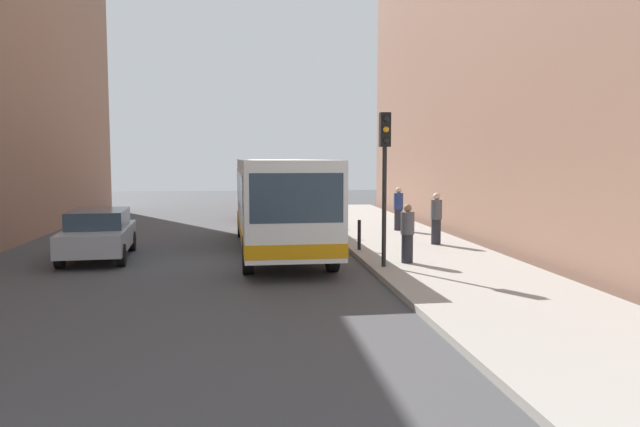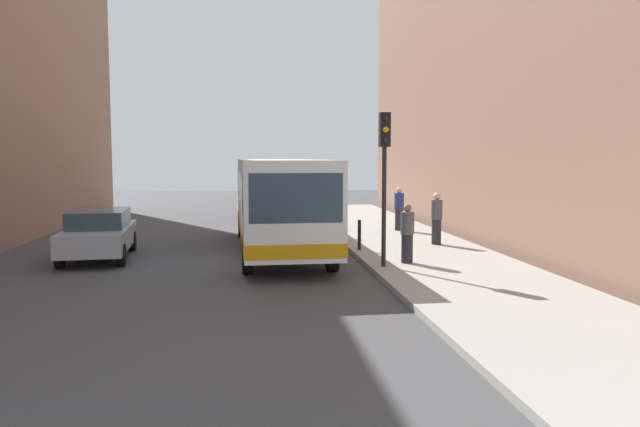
# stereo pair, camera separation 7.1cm
# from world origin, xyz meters

# --- Properties ---
(ground_plane) EXTENTS (80.00, 80.00, 0.00)m
(ground_plane) POSITION_xyz_m (0.00, 0.00, 0.00)
(ground_plane) COLOR #424244
(sidewalk) EXTENTS (4.40, 40.00, 0.15)m
(sidewalk) POSITION_xyz_m (5.40, 0.00, 0.07)
(sidewalk) COLOR #9E9991
(sidewalk) RESTS_ON ground
(building_right) EXTENTS (7.00, 32.00, 13.21)m
(building_right) POSITION_xyz_m (11.50, 4.00, 6.61)
(building_right) COLOR #936B56
(building_right) RESTS_ON ground
(bus) EXTENTS (2.82, 11.09, 3.00)m
(bus) POSITION_xyz_m (0.94, 2.49, 1.73)
(bus) COLOR white
(bus) RESTS_ON ground
(car_beside_bus) EXTENTS (2.14, 4.53, 1.48)m
(car_beside_bus) POSITION_xyz_m (-4.56, 1.50, 0.78)
(car_beside_bus) COLOR #A5A8AD
(car_beside_bus) RESTS_ON ground
(car_behind_bus) EXTENTS (1.90, 4.42, 1.48)m
(car_behind_bus) POSITION_xyz_m (0.57, 12.85, 0.78)
(car_behind_bus) COLOR maroon
(car_behind_bus) RESTS_ON ground
(traffic_light) EXTENTS (0.28, 0.33, 4.10)m
(traffic_light) POSITION_xyz_m (3.55, -1.72, 3.01)
(traffic_light) COLOR black
(traffic_light) RESTS_ON sidewalk
(bollard_near) EXTENTS (0.11, 0.11, 0.95)m
(bollard_near) POSITION_xyz_m (3.45, 1.36, 0.62)
(bollard_near) COLOR black
(bollard_near) RESTS_ON sidewalk
(bollard_mid) EXTENTS (0.11, 0.11, 0.95)m
(bollard_mid) POSITION_xyz_m (3.45, 4.49, 0.62)
(bollard_mid) COLOR black
(bollard_mid) RESTS_ON sidewalk
(bollard_far) EXTENTS (0.11, 0.11, 0.95)m
(bollard_far) POSITION_xyz_m (3.45, 7.62, 0.62)
(bollard_far) COLOR black
(bollard_far) RESTS_ON sidewalk
(bollard_farthest) EXTENTS (0.11, 0.11, 0.95)m
(bollard_farthest) POSITION_xyz_m (3.45, 10.75, 0.62)
(bollard_farthest) COLOR black
(bollard_farthest) RESTS_ON sidewalk
(pedestrian_near_signal) EXTENTS (0.38, 0.38, 1.64)m
(pedestrian_near_signal) POSITION_xyz_m (4.33, -1.22, 0.97)
(pedestrian_near_signal) COLOR #26262D
(pedestrian_near_signal) RESTS_ON sidewalk
(pedestrian_mid_sidewalk) EXTENTS (0.38, 0.38, 1.74)m
(pedestrian_mid_sidewalk) POSITION_xyz_m (6.25, 2.28, 1.02)
(pedestrian_mid_sidewalk) COLOR #26262D
(pedestrian_mid_sidewalk) RESTS_ON sidewalk
(pedestrian_far_sidewalk) EXTENTS (0.38, 0.38, 1.73)m
(pedestrian_far_sidewalk) POSITION_xyz_m (5.98, 6.36, 1.02)
(pedestrian_far_sidewalk) COLOR #26262D
(pedestrian_far_sidewalk) RESTS_ON sidewalk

